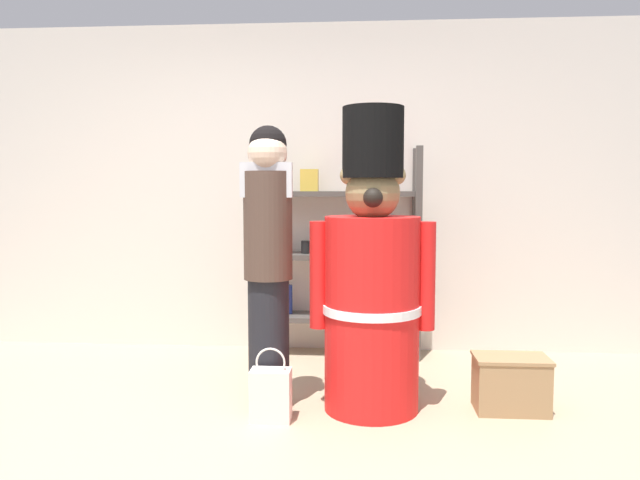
{
  "coord_description": "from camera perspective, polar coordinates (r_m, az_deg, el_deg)",
  "views": [
    {
      "loc": [
        0.56,
        -2.66,
        1.29
      ],
      "look_at": [
        0.31,
        0.79,
        1.0
      ],
      "focal_mm": 33.69,
      "sensor_mm": 36.0,
      "label": 1
    }
  ],
  "objects": [
    {
      "name": "ground_plane",
      "position": [
        3.01,
        -7.47,
        -20.63
      ],
      "size": [
        6.4,
        6.4,
        0.0
      ],
      "primitive_type": "plane",
      "color": "tan"
    },
    {
      "name": "back_wall",
      "position": [
        4.89,
        -2.41,
        4.9
      ],
      "size": [
        6.4,
        0.12,
        2.6
      ],
      "primitive_type": "cube",
      "color": "silver",
      "rests_on": "ground_plane"
    },
    {
      "name": "merchandise_shelf",
      "position": [
        4.67,
        2.23,
        -0.82
      ],
      "size": [
        1.19,
        0.35,
        1.61
      ],
      "color": "#4C4742",
      "rests_on": "ground_plane"
    },
    {
      "name": "teddy_bear_guard",
      "position": [
        3.5,
        4.96,
        -4.32
      ],
      "size": [
        0.73,
        0.57,
        1.76
      ],
      "color": "red",
      "rests_on": "ground_plane"
    },
    {
      "name": "person_shopper",
      "position": [
        3.51,
        -4.94,
        -1.44
      ],
      "size": [
        0.3,
        0.28,
        1.66
      ],
      "color": "black",
      "rests_on": "ground_plane"
    },
    {
      "name": "shopping_bag",
      "position": [
        3.47,
        -4.7,
        -14.38
      ],
      "size": [
        0.22,
        0.14,
        0.42
      ],
      "color": "silver",
      "rests_on": "ground_plane"
    },
    {
      "name": "display_crate",
      "position": [
        3.76,
        17.66,
        -12.87
      ],
      "size": [
        0.43,
        0.27,
        0.32
      ],
      "color": "#9E7A51",
      "rests_on": "ground_plane"
    }
  ]
}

